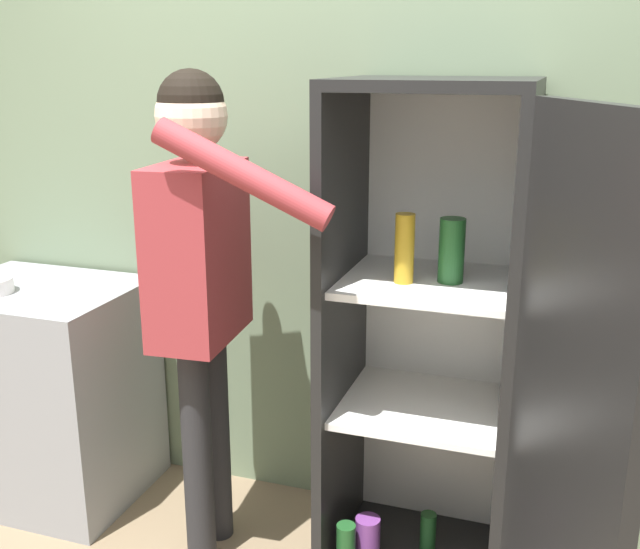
{
  "coord_description": "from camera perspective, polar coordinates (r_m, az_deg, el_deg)",
  "views": [
    {
      "loc": [
        0.75,
        -1.65,
        1.74
      ],
      "look_at": [
        -0.02,
        0.65,
        1.04
      ],
      "focal_mm": 42.0,
      "sensor_mm": 36.0,
      "label": 1
    }
  ],
  "objects": [
    {
      "name": "person",
      "position": [
        2.5,
        -9.09,
        1.22
      ],
      "size": [
        0.66,
        0.53,
        1.71
      ],
      "color": "#262628",
      "rests_on": "ground_plane"
    },
    {
      "name": "counter",
      "position": [
        3.27,
        -20.08,
        -8.34
      ],
      "size": [
        0.74,
        0.6,
        0.88
      ],
      "color": "gray",
      "rests_on": "ground_plane"
    },
    {
      "name": "refrigerator",
      "position": [
        2.41,
        10.2,
        -6.19
      ],
      "size": [
        0.91,
        1.11,
        1.68
      ],
      "color": "black",
      "rests_on": "ground_plane"
    },
    {
      "name": "wall_back",
      "position": [
        2.77,
        2.7,
        6.48
      ],
      "size": [
        7.0,
        0.06,
        2.55
      ],
      "color": "gray",
      "rests_on": "ground_plane"
    }
  ]
}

